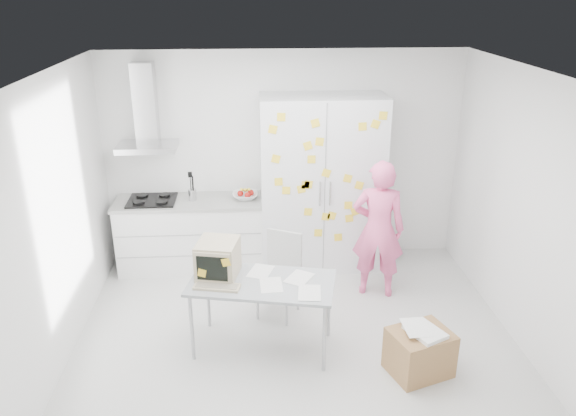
{
  "coord_description": "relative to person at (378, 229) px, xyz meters",
  "views": [
    {
      "loc": [
        -0.41,
        -4.86,
        3.43
      ],
      "look_at": [
        -0.04,
        0.63,
        1.21
      ],
      "focal_mm": 35.0,
      "sensor_mm": 36.0,
      "label": 1
    }
  ],
  "objects": [
    {
      "name": "floor",
      "position": [
        -1.01,
        -0.89,
        -0.83
      ],
      "size": [
        4.5,
        4.0,
        0.02
      ],
      "primitive_type": "cube",
      "color": "silver",
      "rests_on": "ground"
    },
    {
      "name": "range_hood",
      "position": [
        -2.66,
        0.95,
        1.14
      ],
      "size": [
        0.7,
        0.48,
        1.01
      ],
      "color": "silver",
      "rests_on": "walls"
    },
    {
      "name": "desk",
      "position": [
        -1.62,
        -0.9,
        0.02
      ],
      "size": [
        1.51,
        0.97,
        1.11
      ],
      "rotation": [
        0.0,
        0.0,
        -0.21
      ],
      "color": "#93989D",
      "rests_on": "ground"
    },
    {
      "name": "cardboard_box",
      "position": [
        0.1,
        -1.48,
        -0.59
      ],
      "size": [
        0.66,
        0.59,
        0.48
      ],
      "rotation": [
        0.0,
        0.0,
        0.34
      ],
      "color": "#9E7344",
      "rests_on": "ground"
    },
    {
      "name": "counter_run",
      "position": [
        -2.21,
        0.81,
        -0.35
      ],
      "size": [
        1.84,
        0.63,
        1.28
      ],
      "color": "white",
      "rests_on": "ground"
    },
    {
      "name": "person",
      "position": [
        0.0,
        0.0,
        0.0
      ],
      "size": [
        0.67,
        0.52,
        1.64
      ],
      "primitive_type": "imported",
      "rotation": [
        0.0,
        0.0,
        2.91
      ],
      "color": "pink",
      "rests_on": "ground"
    },
    {
      "name": "walls",
      "position": [
        -1.01,
        -0.17,
        0.53
      ],
      "size": [
        4.52,
        4.01,
        2.7
      ],
      "color": "white",
      "rests_on": "ground"
    },
    {
      "name": "tall_cabinet",
      "position": [
        -0.56,
        0.78,
        0.28
      ],
      "size": [
        1.5,
        0.68,
        2.2
      ],
      "color": "silver",
      "rests_on": "ground"
    },
    {
      "name": "ceiling",
      "position": [
        -1.01,
        -0.89,
        1.88
      ],
      "size": [
        4.5,
        4.0,
        0.02
      ],
      "primitive_type": "cube",
      "color": "white",
      "rests_on": "walls"
    },
    {
      "name": "chair",
      "position": [
        -1.14,
        -0.34,
        -0.29
      ],
      "size": [
        0.56,
        0.56,
        0.93
      ],
      "rotation": [
        0.0,
        0.0,
        -0.45
      ],
      "color": "#AFAFAD",
      "rests_on": "ground"
    }
  ]
}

